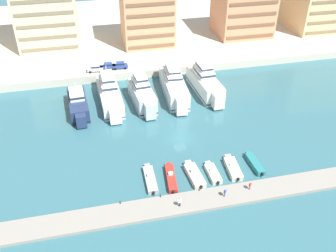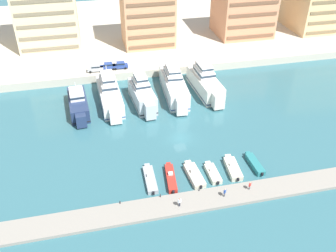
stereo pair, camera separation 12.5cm
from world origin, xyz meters
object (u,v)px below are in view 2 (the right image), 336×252
at_px(motorboat_cream_center_left, 213,173).
at_px(pedestrian_mid_deck, 180,202).
at_px(motorboat_cream_mid_left, 194,175).
at_px(car_blue_mid_left, 120,65).
at_px(yacht_white_left, 110,93).
at_px(yacht_ivory_center, 205,83).
at_px(motorboat_teal_center_right, 255,164).
at_px(motorboat_grey_far_left, 150,179).
at_px(motorboat_cream_center, 233,168).
at_px(yacht_silver_mid_left, 142,94).
at_px(motorboat_red_left, 171,178).
at_px(car_silver_far_left, 96,68).
at_px(pedestrian_near_edge, 225,192).
at_px(pedestrian_far_side, 250,185).
at_px(yacht_navy_far_left, 78,104).
at_px(car_blue_left, 108,66).
at_px(yacht_white_center_left, 174,85).

bearing_deg(motorboat_cream_center_left, pedestrian_mid_deck, -140.07).
bearing_deg(motorboat_cream_mid_left, car_blue_mid_left, 100.08).
height_order(yacht_white_left, yacht_ivory_center, yacht_ivory_center).
bearing_deg(yacht_ivory_center, motorboat_teal_center_right, -89.34).
bearing_deg(yacht_white_left, pedestrian_mid_deck, -78.45).
distance_m(motorboat_grey_far_left, motorboat_cream_center, 15.32).
height_order(yacht_ivory_center, motorboat_teal_center_right, yacht_ivory_center).
bearing_deg(motorboat_cream_center, car_blue_mid_left, 109.23).
relative_size(motorboat_cream_mid_left, motorboat_cream_center, 1.04).
relative_size(yacht_silver_mid_left, pedestrian_mid_deck, 8.80).
bearing_deg(motorboat_grey_far_left, motorboat_red_left, -9.91).
height_order(car_silver_far_left, pedestrian_near_edge, car_silver_far_left).
bearing_deg(car_silver_far_left, pedestrian_near_edge, -70.35).
bearing_deg(pedestrian_far_side, pedestrian_near_edge, -172.36).
xyz_separation_m(yacht_navy_far_left, car_blue_mid_left, (11.64, 16.20, 1.15)).
distance_m(car_blue_mid_left, pedestrian_far_side, 52.05).
distance_m(yacht_white_left, pedestrian_near_edge, 39.71).
relative_size(yacht_silver_mid_left, motorboat_grey_far_left, 1.96).
xyz_separation_m(yacht_silver_mid_left, motorboat_cream_mid_left, (4.63, -27.48, -2.08)).
bearing_deg(car_blue_left, yacht_navy_far_left, -117.16).
relative_size(motorboat_cream_center, pedestrian_mid_deck, 4.00).
bearing_deg(yacht_navy_far_left, pedestrian_near_edge, -56.08).
relative_size(yacht_silver_mid_left, car_silver_far_left, 3.70).
bearing_deg(pedestrian_far_side, yacht_white_center_left, 97.20).
xyz_separation_m(yacht_white_left, motorboat_teal_center_right, (23.90, -29.78, -1.87)).
xyz_separation_m(motorboat_red_left, pedestrian_far_side, (12.40, -5.90, 1.02)).
relative_size(yacht_silver_mid_left, pedestrian_far_side, 9.54).
relative_size(yacht_ivory_center, motorboat_teal_center_right, 2.75).
height_order(yacht_white_left, pedestrian_far_side, yacht_white_left).
relative_size(yacht_white_center_left, motorboat_cream_center_left, 3.37).
distance_m(yacht_white_left, pedestrian_mid_deck, 37.82).
bearing_deg(pedestrian_mid_deck, yacht_silver_mid_left, 90.28).
height_order(motorboat_grey_far_left, pedestrian_near_edge, pedestrian_near_edge).
distance_m(motorboat_cream_mid_left, pedestrian_near_edge, 7.28).
height_order(yacht_white_center_left, car_blue_mid_left, yacht_white_center_left).
height_order(yacht_silver_mid_left, motorboat_cream_center, yacht_silver_mid_left).
relative_size(yacht_silver_mid_left, motorboat_cream_mid_left, 2.10).
distance_m(yacht_white_left, motorboat_grey_far_left, 29.75).
relative_size(car_silver_far_left, pedestrian_near_edge, 2.46).
relative_size(yacht_silver_mid_left, motorboat_cream_center, 2.20).
relative_size(yacht_white_left, yacht_ivory_center, 1.10).
bearing_deg(yacht_white_center_left, yacht_white_left, -179.90).
bearing_deg(car_blue_left, pedestrian_near_edge, -73.96).
relative_size(yacht_white_left, motorboat_cream_center, 2.88).
bearing_deg(pedestrian_near_edge, motorboat_cream_mid_left, 118.32).
relative_size(yacht_white_center_left, motorboat_red_left, 2.62).
relative_size(motorboat_cream_mid_left, pedestrian_mid_deck, 4.18).
relative_size(motorboat_teal_center_right, car_silver_far_left, 1.60).
distance_m(yacht_white_left, pedestrian_far_side, 41.23).
xyz_separation_m(yacht_white_left, yacht_ivory_center, (23.56, -0.33, 0.24)).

